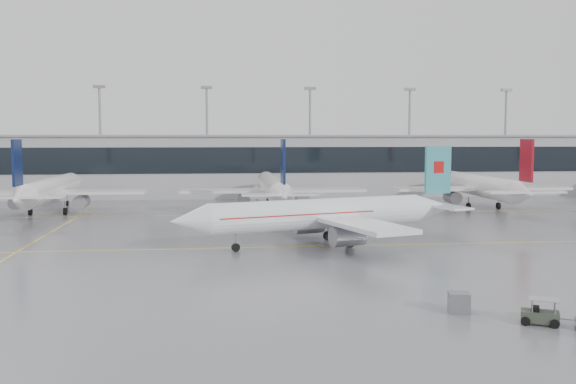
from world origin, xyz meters
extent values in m
plane|color=slate|center=(0.00, 0.00, 0.00)|extent=(320.00, 320.00, 0.00)
cube|color=gold|center=(0.00, 0.00, 0.01)|extent=(120.00, 0.25, 0.01)
cube|color=gold|center=(0.00, 30.00, 0.01)|extent=(120.00, 0.25, 0.01)
cube|color=gold|center=(-30.00, 15.00, 0.01)|extent=(0.25, 60.00, 0.01)
cube|color=#9D9CA0|center=(0.00, 62.00, 6.00)|extent=(180.00, 15.00, 12.00)
cube|color=black|center=(0.00, 54.45, 7.50)|extent=(180.00, 0.20, 5.00)
cube|color=gray|center=(0.00, 62.00, 12.20)|extent=(182.00, 16.00, 0.40)
cylinder|color=gray|center=(-33.00, 68.00, 11.00)|extent=(0.50, 0.50, 22.00)
cube|color=gray|center=(-33.00, 68.00, 22.30)|extent=(2.40, 1.00, 0.60)
cylinder|color=gray|center=(-11.00, 68.00, 11.00)|extent=(0.50, 0.50, 22.00)
cube|color=gray|center=(-11.00, 68.00, 22.30)|extent=(2.40, 1.00, 0.60)
cylinder|color=gray|center=(11.00, 68.00, 11.00)|extent=(0.50, 0.50, 22.00)
cube|color=gray|center=(11.00, 68.00, 22.30)|extent=(2.40, 1.00, 0.60)
cylinder|color=gray|center=(33.00, 68.00, 11.00)|extent=(0.50, 0.50, 22.00)
cube|color=gray|center=(33.00, 68.00, 22.30)|extent=(2.40, 1.00, 0.60)
cylinder|color=gray|center=(55.00, 68.00, 11.00)|extent=(0.50, 0.50, 22.00)
cube|color=gray|center=(55.00, 68.00, 22.30)|extent=(2.40, 1.00, 0.60)
cylinder|color=white|center=(2.19, 0.66, 3.54)|extent=(25.35, 10.78, 3.35)
cone|color=white|center=(-11.90, -3.73, 3.54)|extent=(4.81, 4.38, 3.35)
cone|color=white|center=(17.04, 5.28, 3.54)|extent=(6.34, 4.86, 3.35)
cube|color=white|center=(3.62, 1.10, 3.14)|extent=(12.99, 27.88, 0.45)
cube|color=white|center=(17.23, 5.34, 3.84)|extent=(5.83, 10.98, 0.25)
cube|color=teal|center=(17.42, 5.40, 8.07)|extent=(3.54, 1.40, 5.71)
cylinder|color=gray|center=(4.57, -3.63, 1.64)|extent=(4.06, 3.08, 2.10)
cylinder|color=gray|center=(1.71, 5.54, 1.64)|extent=(4.06, 3.08, 2.10)
cylinder|color=gray|center=(-7.13, -2.24, 1.16)|extent=(0.20, 0.20, 1.42)
cylinder|color=black|center=(-7.13, -2.24, 0.45)|extent=(0.95, 0.55, 0.90)
cylinder|color=gray|center=(5.35, -1.08, 1.26)|extent=(0.24, 0.24, 1.42)
cylinder|color=black|center=(5.35, -1.08, 0.55)|extent=(1.18, 0.76, 1.10)
cylinder|color=gray|center=(3.80, 3.88, 1.26)|extent=(0.24, 0.24, 1.42)
cylinder|color=black|center=(3.80, 3.88, 0.55)|extent=(1.18, 0.76, 1.10)
cube|color=#B70F0F|center=(17.42, 5.40, 8.42)|extent=(1.47, 0.85, 1.40)
cube|color=#B70F0F|center=(-0.68, -0.24, 3.74)|extent=(18.19, 8.58, 0.12)
cylinder|color=white|center=(-35.00, 35.00, 3.80)|extent=(3.59, 27.36, 3.59)
cone|color=white|center=(-35.00, 50.68, 3.80)|extent=(3.59, 4.00, 3.59)
cone|color=white|center=(-35.00, 18.52, 3.80)|extent=(3.59, 5.60, 3.59)
cube|color=white|center=(-35.00, 33.50, 3.40)|extent=(29.64, 5.00, 0.45)
cube|color=white|center=(-35.00, 18.32, 4.10)|extent=(11.40, 2.80, 0.25)
cube|color=#0C1842|center=(-35.00, 18.12, 8.66)|extent=(0.35, 3.60, 6.12)
cylinder|color=gray|center=(-39.80, 34.00, 1.90)|extent=(2.10, 3.60, 2.10)
cylinder|color=gray|center=(-30.20, 34.00, 1.90)|extent=(2.10, 3.60, 2.10)
cylinder|color=gray|center=(-35.00, 45.68, 1.23)|extent=(0.20, 0.20, 1.56)
cylinder|color=black|center=(-35.00, 45.68, 0.45)|extent=(0.30, 0.90, 0.90)
cylinder|color=gray|center=(-37.60, 32.50, 1.33)|extent=(0.24, 0.24, 1.56)
cylinder|color=black|center=(-37.60, 32.50, 0.55)|extent=(0.45, 1.10, 1.10)
cylinder|color=gray|center=(-32.40, 32.50, 1.33)|extent=(0.24, 0.24, 1.56)
cylinder|color=black|center=(-32.40, 32.50, 0.55)|extent=(0.45, 1.10, 1.10)
cylinder|color=white|center=(0.00, 35.00, 3.80)|extent=(3.59, 27.36, 3.59)
cone|color=white|center=(0.00, 50.68, 3.80)|extent=(3.59, 4.00, 3.59)
cone|color=white|center=(0.00, 18.52, 3.80)|extent=(3.59, 5.60, 3.59)
cube|color=white|center=(0.00, 33.50, 3.40)|extent=(29.64, 5.00, 0.45)
cube|color=white|center=(0.00, 18.32, 4.10)|extent=(11.40, 2.80, 0.25)
cube|color=#0C1842|center=(0.00, 18.12, 8.66)|extent=(0.35, 3.60, 6.12)
cylinder|color=gray|center=(-4.80, 34.00, 1.90)|extent=(2.10, 3.60, 2.10)
cylinder|color=gray|center=(4.80, 34.00, 1.90)|extent=(2.10, 3.60, 2.10)
cylinder|color=gray|center=(0.00, 45.68, 1.23)|extent=(0.20, 0.20, 1.56)
cylinder|color=black|center=(0.00, 45.68, 0.45)|extent=(0.30, 0.90, 0.90)
cylinder|color=gray|center=(-2.60, 32.50, 1.33)|extent=(0.24, 0.24, 1.56)
cylinder|color=black|center=(-2.60, 32.50, 0.55)|extent=(0.45, 1.10, 1.10)
cylinder|color=gray|center=(2.60, 32.50, 1.33)|extent=(0.24, 0.24, 1.56)
cylinder|color=black|center=(2.60, 32.50, 0.55)|extent=(0.45, 1.10, 1.10)
cylinder|color=white|center=(35.00, 35.00, 3.80)|extent=(3.59, 27.36, 3.59)
cone|color=white|center=(35.00, 50.68, 3.80)|extent=(3.59, 4.00, 3.59)
cone|color=white|center=(35.00, 18.52, 3.80)|extent=(3.59, 5.60, 3.59)
cube|color=white|center=(35.00, 33.50, 3.40)|extent=(29.64, 5.00, 0.45)
cube|color=white|center=(35.00, 18.32, 4.10)|extent=(11.40, 2.80, 0.25)
cube|color=maroon|center=(35.00, 18.12, 8.66)|extent=(0.35, 3.60, 6.12)
cylinder|color=gray|center=(30.20, 34.00, 1.90)|extent=(2.10, 3.60, 2.10)
cylinder|color=gray|center=(39.80, 34.00, 1.90)|extent=(2.10, 3.60, 2.10)
cylinder|color=gray|center=(35.00, 45.68, 1.23)|extent=(0.20, 0.20, 1.56)
cylinder|color=black|center=(35.00, 45.68, 0.45)|extent=(0.30, 0.90, 0.90)
cylinder|color=gray|center=(32.40, 32.50, 1.33)|extent=(0.24, 0.24, 1.56)
cylinder|color=black|center=(32.40, 32.50, 0.55)|extent=(0.45, 1.10, 1.10)
cylinder|color=gray|center=(37.60, 32.50, 1.33)|extent=(0.24, 0.24, 1.56)
cylinder|color=black|center=(37.60, 32.50, 0.55)|extent=(0.45, 1.10, 1.10)
cube|color=#363D31|center=(11.63, -30.64, 0.53)|extent=(2.65, 2.16, 0.68)
cube|color=gray|center=(11.80, -30.72, 1.67)|extent=(2.21, 1.95, 0.06)
cube|color=black|center=(11.37, -30.51, 0.97)|extent=(0.78, 0.91, 0.39)
cylinder|color=gray|center=(13.19, -31.41, 0.49)|extent=(1.08, 0.59, 0.08)
cylinder|color=gray|center=(10.96, -30.90, 1.21)|extent=(0.08, 0.08, 0.87)
cylinder|color=gray|center=(11.43, -29.94, 1.21)|extent=(0.08, 0.08, 0.87)
cylinder|color=gray|center=(12.17, -31.50, 1.21)|extent=(0.08, 0.08, 0.87)
cylinder|color=gray|center=(12.65, -30.54, 1.21)|extent=(0.08, 0.08, 0.87)
cylinder|color=black|center=(10.57, -30.81, 0.29)|extent=(0.61, 0.43, 0.58)
cylinder|color=black|center=(11.12, -29.68, 0.29)|extent=(0.61, 0.43, 0.58)
cylinder|color=black|center=(12.13, -31.59, 0.29)|extent=(0.61, 0.43, 0.58)
cylinder|color=black|center=(12.69, -30.46, 0.29)|extent=(0.61, 0.43, 0.58)
cube|color=slate|center=(7.46, -27.39, 0.70)|extent=(1.66, 1.59, 1.41)
camera|label=1|loc=(-9.05, -69.10, 12.14)|focal=40.00mm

